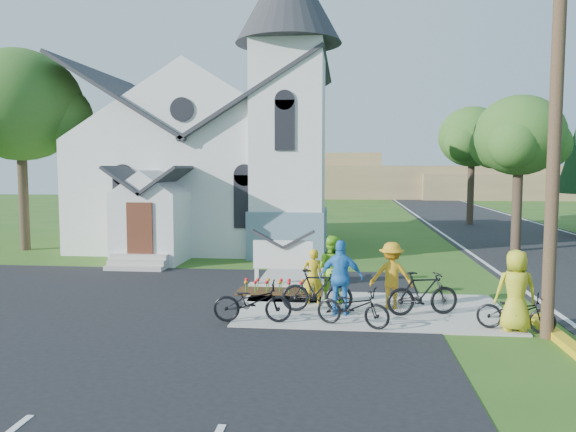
# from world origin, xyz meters

# --- Properties ---
(ground) EXTENTS (120.00, 120.00, 0.00)m
(ground) POSITION_xyz_m (0.00, 0.00, 0.00)
(ground) COLOR #2F5718
(ground) RESTS_ON ground
(parking_lot) EXTENTS (20.00, 16.00, 0.02)m
(parking_lot) POSITION_xyz_m (-7.00, -2.00, 0.01)
(parking_lot) COLOR black
(parking_lot) RESTS_ON ground
(road) EXTENTS (8.00, 90.00, 0.02)m
(road) POSITION_xyz_m (10.00, 15.00, 0.01)
(road) COLOR black
(road) RESTS_ON ground
(sidewalk) EXTENTS (7.00, 4.00, 0.05)m
(sidewalk) POSITION_xyz_m (1.50, 0.50, 0.03)
(sidewalk) COLOR #ADA69C
(sidewalk) RESTS_ON ground
(church) EXTENTS (12.35, 12.00, 13.00)m
(church) POSITION_xyz_m (-5.48, 12.48, 5.25)
(church) COLOR white
(church) RESTS_ON ground
(church_sign) EXTENTS (2.20, 0.40, 1.70)m
(church_sign) POSITION_xyz_m (-1.20, 3.20, 1.03)
(church_sign) COLOR #ADA69C
(church_sign) RESTS_ON ground
(flower_bed) EXTENTS (2.60, 1.10, 0.07)m
(flower_bed) POSITION_xyz_m (-1.20, 2.30, 0.04)
(flower_bed) COLOR #38200F
(flower_bed) RESTS_ON ground
(utility_pole) EXTENTS (3.45, 0.28, 10.00)m
(utility_pole) POSITION_xyz_m (5.36, -1.50, 5.40)
(utility_pole) COLOR #402B20
(utility_pole) RESTS_ON ground
(tree_lot_corner) EXTENTS (5.60, 5.60, 9.15)m
(tree_lot_corner) POSITION_xyz_m (-14.00, 10.00, 6.60)
(tree_lot_corner) COLOR #392C1F
(tree_lot_corner) RESTS_ON ground
(tree_road_near) EXTENTS (4.00, 4.00, 7.05)m
(tree_road_near) POSITION_xyz_m (8.50, 12.00, 5.21)
(tree_road_near) COLOR #392C1F
(tree_road_near) RESTS_ON ground
(tree_road_mid) EXTENTS (4.40, 4.40, 7.80)m
(tree_road_mid) POSITION_xyz_m (9.00, 24.00, 5.78)
(tree_road_mid) COLOR #392C1F
(tree_road_mid) RESTS_ON ground
(distant_hills) EXTENTS (61.00, 10.00, 5.60)m
(distant_hills) POSITION_xyz_m (3.36, 56.33, 2.17)
(distant_hills) COLOR olive
(distant_hills) RESTS_ON ground
(cyclist_0) EXTENTS (0.61, 0.45, 1.54)m
(cyclist_0) POSITION_xyz_m (-0.11, 0.88, 0.82)
(cyclist_0) COLOR gold
(cyclist_0) RESTS_ON sidewalk
(bike_0) EXTENTS (1.96, 0.79, 1.01)m
(bike_0) POSITION_xyz_m (-1.46, -1.08, 0.55)
(bike_0) COLOR black
(bike_0) RESTS_ON sidewalk
(cyclist_1) EXTENTS (1.09, 0.97, 1.87)m
(cyclist_1) POSITION_xyz_m (0.38, 1.27, 0.98)
(cyclist_1) COLOR #84D928
(cyclist_1) RESTS_ON sidewalk
(bike_1) EXTENTS (1.88, 0.61, 1.12)m
(bike_1) POSITION_xyz_m (0.06, 0.07, 0.61)
(bike_1) COLOR black
(bike_1) RESTS_ON sidewalk
(cyclist_2) EXTENTS (1.18, 0.61, 1.93)m
(cyclist_2) POSITION_xyz_m (0.68, -0.15, 1.01)
(cyclist_2) COLOR #2A81D4
(cyclist_2) RESTS_ON sidewalk
(bike_2) EXTENTS (1.91, 1.18, 0.95)m
(bike_2) POSITION_xyz_m (0.97, -1.20, 0.52)
(bike_2) COLOR black
(bike_2) RESTS_ON sidewalk
(cyclist_3) EXTENTS (1.16, 0.68, 1.78)m
(cyclist_3) POSITION_xyz_m (2.01, 0.65, 0.94)
(cyclist_3) COLOR orange
(cyclist_3) RESTS_ON sidewalk
(bike_3) EXTENTS (1.95, 0.96, 1.13)m
(bike_3) POSITION_xyz_m (2.75, 0.00, 0.61)
(bike_3) COLOR black
(bike_3) RESTS_ON sidewalk
(cyclist_4) EXTENTS (0.93, 0.61, 1.90)m
(cyclist_4) POSITION_xyz_m (4.70, -1.17, 1.00)
(cyclist_4) COLOR gold
(cyclist_4) RESTS_ON sidewalk
(bike_4) EXTENTS (1.82, 1.12, 0.90)m
(bike_4) POSITION_xyz_m (4.70, -1.20, 0.50)
(bike_4) COLOR black
(bike_4) RESTS_ON sidewalk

